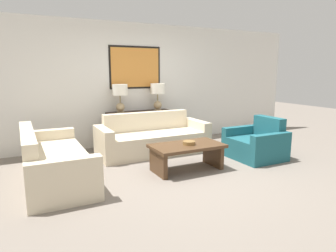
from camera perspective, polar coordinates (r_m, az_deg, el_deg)
The scene contains 10 objects.
ground_plane at distance 4.93m, azimuth 3.65°, elevation -8.85°, with size 20.00×20.00×0.00m, color slate.
back_wall at distance 6.77m, azimuth -6.35°, elevation 7.88°, with size 8.54×0.12×2.65m.
console_table at distance 6.63m, azimuth -5.36°, elevation -0.45°, with size 1.43×0.38×0.76m.
table_lamp_left at distance 6.39m, azimuth -9.13°, elevation 6.07°, with size 0.32×0.32×0.60m.
table_lamp_right at distance 6.70m, azimuth -2.00°, elevation 6.40°, with size 0.32×0.32×0.60m.
couch_by_back_wall at distance 6.03m, azimuth -2.95°, elevation -2.53°, with size 2.19×0.89×0.79m.
couch_by_side at distance 4.84m, azimuth -21.13°, elevation -6.53°, with size 0.89×2.19×0.79m.
coffee_table at distance 4.97m, azimuth 3.64°, elevation -4.84°, with size 1.18×0.67×0.44m.
decorative_bowl at distance 4.93m, azimuth 4.02°, elevation -3.22°, with size 0.21×0.21×0.06m.
armchair_near_back_wall at distance 5.90m, azimuth 16.48°, elevation -3.36°, with size 0.85×0.94×0.77m.
Camera 1 is at (-2.37, -4.00, 1.63)m, focal length 32.00 mm.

